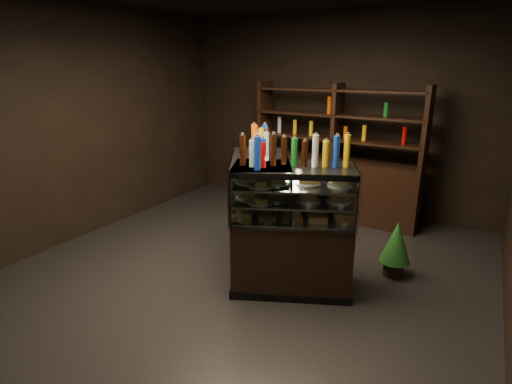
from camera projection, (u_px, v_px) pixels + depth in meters
ground at (255, 266)px, 4.64m from camera, size 5.00×5.00×0.00m
room_shell at (254, 95)px, 4.07m from camera, size 5.02×5.02×3.01m
display_case at (275, 241)px, 4.23m from camera, size 1.69×1.35×1.32m
food_display at (275, 191)px, 4.06m from camera, size 1.37×1.05×0.41m
bottles_top at (277, 148)px, 3.93m from camera, size 1.20×0.91×0.30m
potted_conifer at (396, 241)px, 4.33m from camera, size 0.33×0.33×0.71m
back_shelving at (334, 178)px, 6.06m from camera, size 2.53×0.51×2.00m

